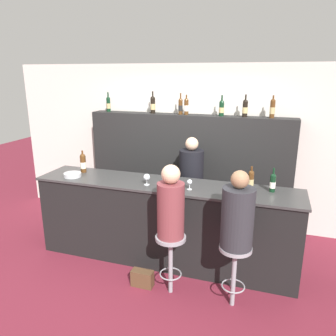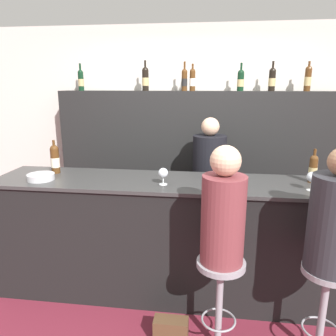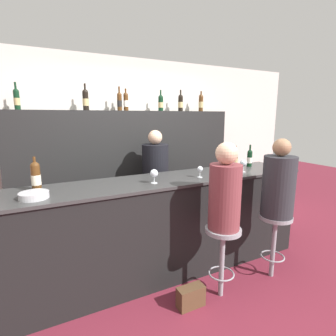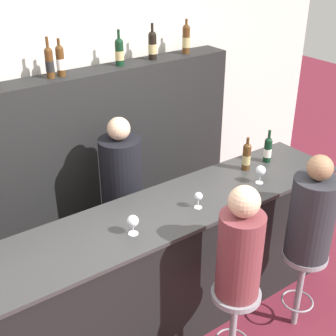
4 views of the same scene
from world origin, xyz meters
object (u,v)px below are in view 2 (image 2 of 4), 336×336
(wine_bottle_backbar_0, at_px, (81,80))
(wine_bottle_backbar_6, at_px, (308,78))
(wine_bottle_backbar_5, at_px, (272,79))
(handbag, at_px, (171,331))
(wine_glass_1, at_px, (231,177))
(guest_seated_right, at_px, (335,219))
(wine_glass_0, at_px, (163,173))
(wine_bottle_backbar_2, at_px, (184,79))
(wine_bottle_backbar_1, at_px, (145,79))
(wine_glass_2, at_px, (312,177))
(wine_bottle_backbar_4, at_px, (241,80))
(wine_bottle_backbar_3, at_px, (192,79))
(metal_bowl, at_px, (41,177))
(wine_bottle_counter_0, at_px, (55,159))
(bar_stool_left, at_px, (220,282))
(bar_stool_right, at_px, (326,290))
(wine_bottle_counter_1, at_px, (313,168))
(bartender, at_px, (208,197))
(guest_seated_left, at_px, (223,212))

(wine_bottle_backbar_0, distance_m, wine_bottle_backbar_6, 2.60)
(wine_bottle_backbar_5, distance_m, handbag, 2.75)
(wine_glass_1, relative_size, guest_seated_right, 0.15)
(wine_glass_0, bearing_deg, wine_bottle_backbar_2, 87.29)
(wine_bottle_backbar_1, bearing_deg, wine_glass_2, -39.25)
(wine_bottle_backbar_6, bearing_deg, wine_bottle_backbar_4, 180.00)
(wine_bottle_backbar_4, bearing_deg, wine_bottle_backbar_3, 180.00)
(wine_bottle_backbar_0, xyz_separation_m, guest_seated_right, (2.38, -1.81, -0.89))
(wine_bottle_backbar_5, bearing_deg, metal_bowl, -148.72)
(wine_bottle_counter_0, xyz_separation_m, wine_glass_2, (2.24, -0.23, -0.03))
(wine_bottle_backbar_5, relative_size, wine_glass_1, 2.53)
(bar_stool_left, bearing_deg, wine_bottle_backbar_5, 72.94)
(bar_stool_right, distance_m, handbag, 1.15)
(wine_bottle_counter_1, xyz_separation_m, bar_stool_right, (-0.06, -0.75, -0.67))
(wine_bottle_backbar_2, distance_m, wine_glass_0, 1.50)
(wine_bottle_counter_1, height_order, bartender, bartender)
(wine_bottle_backbar_4, bearing_deg, wine_bottle_backbar_0, -180.00)
(wine_bottle_backbar_2, xyz_separation_m, bar_stool_right, (1.13, -1.81, -1.41))
(wine_glass_0, relative_size, metal_bowl, 0.61)
(wine_bottle_backbar_3, xyz_separation_m, wine_bottle_backbar_6, (1.26, 0.00, 0.01))
(wine_bottle_backbar_1, xyz_separation_m, wine_bottle_backbar_6, (1.81, 0.00, -0.00))
(wine_bottle_backbar_2, bearing_deg, wine_glass_0, -92.71)
(wine_bottle_counter_0, relative_size, metal_bowl, 1.34)
(wine_glass_1, height_order, bar_stool_left, wine_glass_1)
(wine_bottle_backbar_0, relative_size, wine_bottle_backbar_6, 0.99)
(wine_glass_2, bearing_deg, wine_bottle_counter_1, 72.67)
(wine_bottle_backbar_6, distance_m, wine_glass_2, 1.52)
(guest_seated_left, relative_size, handbag, 3.15)
(wine_glass_2, height_order, guest_seated_right, guest_seated_right)
(wine_bottle_counter_1, relative_size, wine_glass_1, 2.29)
(wine_glass_0, relative_size, guest_seated_left, 0.17)
(wine_bottle_backbar_1, bearing_deg, bar_stool_left, -64.09)
(wine_bottle_backbar_4, height_order, bar_stool_left, wine_bottle_backbar_4)
(wine_glass_1, bearing_deg, wine_glass_0, -180.00)
(wine_bottle_backbar_2, height_order, metal_bowl, wine_bottle_backbar_2)
(bar_stool_left, bearing_deg, wine_bottle_backbar_2, 103.13)
(bar_stool_left, bearing_deg, wine_bottle_backbar_1, 115.91)
(guest_seated_left, height_order, bartender, bartender)
(wine_glass_0, xyz_separation_m, wine_glass_1, (0.55, 0.00, -0.01))
(wine_bottle_backbar_2, relative_size, wine_glass_1, 2.56)
(wine_glass_2, relative_size, guest_seated_right, 0.18)
(wine_bottle_backbar_3, bearing_deg, wine_bottle_backbar_1, 180.00)
(wine_bottle_counter_1, xyz_separation_m, wine_bottle_backbar_1, (-1.65, 1.06, 0.75))
(wine_bottle_backbar_1, distance_m, wine_bottle_backbar_3, 0.55)
(wine_bottle_backbar_4, bearing_deg, wine_bottle_counter_1, -62.12)
(wine_bottle_backbar_3, bearing_deg, wine_bottle_backbar_5, 0.00)
(wine_bottle_counter_1, height_order, wine_glass_0, wine_bottle_counter_1)
(wine_bottle_backbar_2, relative_size, wine_bottle_backbar_4, 1.06)
(guest_seated_right, bearing_deg, bartender, 121.85)
(wine_bottle_counter_0, bearing_deg, wine_bottle_backbar_6, 23.08)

